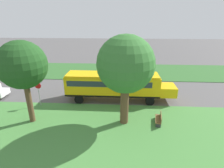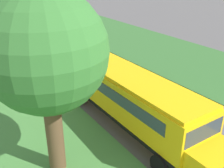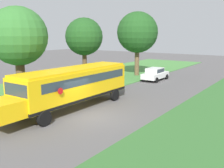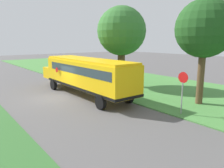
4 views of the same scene
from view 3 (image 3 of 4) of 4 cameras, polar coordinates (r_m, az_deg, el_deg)
name	(u,v)px [view 3 (image 3 of 4)]	position (r m, az deg, el deg)	size (l,w,h in m)	color
ground_plane	(91,117)	(18.57, -4.63, -7.18)	(120.00, 120.00, 0.00)	#565454
grass_verge	(6,97)	(25.88, -22.01, -2.65)	(12.00, 80.00, 0.08)	#47843D
school_bus	(72,84)	(20.29, -8.68, -0.09)	(2.84, 12.42, 3.16)	yellow
car_white_nearest	(155,73)	(33.14, 9.36, 2.30)	(2.02, 4.40, 1.56)	silver
oak_tree_beside_bus	(18,36)	(23.01, -19.79, 9.79)	(4.80, 4.80, 7.96)	brown
oak_tree_roadside_mid	(84,37)	(28.90, -6.06, 10.25)	(4.05, 4.05, 7.47)	brown
oak_tree_far_end	(136,32)	(36.14, 5.35, 11.22)	(5.53, 5.53, 8.70)	brown
stop_sign	(110,72)	(27.76, -0.42, 2.59)	(0.08, 0.68, 2.74)	gray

